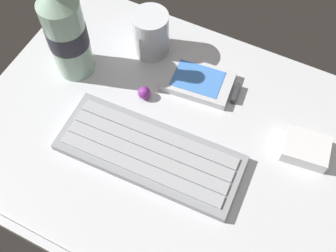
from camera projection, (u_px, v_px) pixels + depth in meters
The scene contains 7 objects.
ground_plane at pixel (167, 139), 66.56cm from camera, with size 64.00×48.00×2.80cm.
keyboard at pixel (149, 153), 63.35cm from camera, with size 29.39×12.09×1.70cm.
handheld_device at pixel (201, 82), 70.16cm from camera, with size 13.30×8.74×1.50cm.
juice_cup at pixel (151, 35), 71.34cm from camera, with size 6.40×6.40×8.50cm.
water_bottle at pixel (66, 32), 64.93cm from camera, with size 6.73×6.73×20.80cm.
charger_block at pixel (306, 149), 63.25cm from camera, with size 7.00×5.60×2.40cm, color white.
trackball_mouse at pixel (144, 93), 68.62cm from camera, with size 2.20×2.20×2.20cm, color purple.
Camera 1 is at (13.93, -28.13, 57.86)cm, focal length 43.36 mm.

